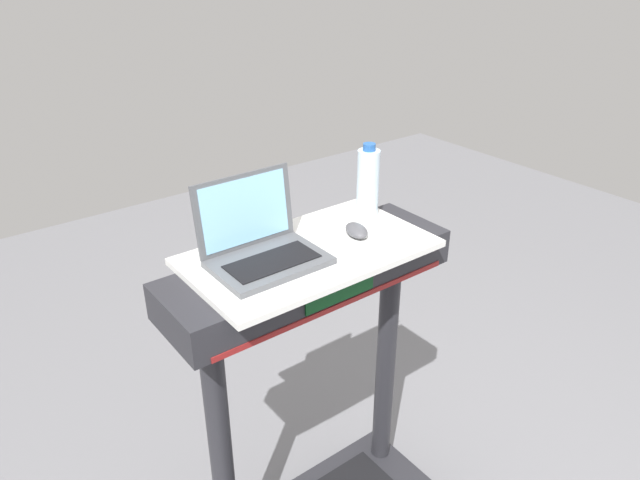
{
  "coord_description": "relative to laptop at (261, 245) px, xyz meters",
  "views": [
    {
      "loc": [
        -0.9,
        -0.52,
        1.97
      ],
      "look_at": [
        0.0,
        0.65,
        1.22
      ],
      "focal_mm": 33.27,
      "sensor_mm": 36.0,
      "label": 1
    }
  ],
  "objects": [
    {
      "name": "computer_mouse",
      "position": [
        0.31,
        -0.04,
        -0.03
      ],
      "size": [
        0.09,
        0.11,
        0.03
      ],
      "primitive_type": "ellipsoid",
      "rotation": [
        0.0,
        0.0,
        -0.31
      ],
      "color": "#4C4C51",
      "rests_on": "desk_board"
    },
    {
      "name": "desk_board",
      "position": [
        0.14,
        -0.03,
        -0.06
      ],
      "size": [
        0.71,
        0.4,
        0.02
      ],
      "primitive_type": "cube",
      "color": "white",
      "rests_on": "treadmill_base"
    },
    {
      "name": "water_bottle",
      "position": [
        0.43,
        0.05,
        0.07
      ],
      "size": [
        0.07,
        0.07,
        0.24
      ],
      "color": "silver",
      "rests_on": "desk_board"
    },
    {
      "name": "laptop",
      "position": [
        0.0,
        0.0,
        0.0
      ],
      "size": [
        0.31,
        0.24,
        0.23
      ],
      "rotation": [
        0.0,
        0.0,
        0.08
      ],
      "color": "#515459",
      "rests_on": "desk_board"
    }
  ]
}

